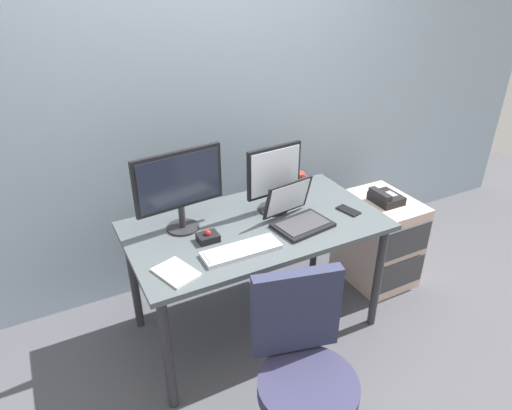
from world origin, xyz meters
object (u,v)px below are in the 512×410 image
desk_phone (385,198)px  cell_phone (348,211)px  file_cabinet (378,240)px  trackball_mouse (208,237)px  paper_notepad (176,272)px  office_chair (303,382)px  monitor_side (274,176)px  monitor_main (179,185)px  coffee_mug (299,179)px  laptop (297,215)px  keyboard (241,250)px

desk_phone → cell_phone: bearing=-160.4°
file_cabinet → trackball_mouse: bearing=-176.2°
paper_notepad → cell_phone: (1.11, 0.11, -0.00)m
file_cabinet → paper_notepad: size_ratio=3.01×
office_chair → monitor_side: size_ratio=2.26×
file_cabinet → desk_phone: (-0.01, -0.02, 0.35)m
file_cabinet → cell_phone: (-0.45, -0.17, 0.44)m
office_chair → monitor_main: (-0.20, 0.95, 0.61)m
monitor_main → trackball_mouse: bearing=-67.2°
file_cabinet → coffee_mug: 0.76m
file_cabinet → coffee_mug: (-0.53, 0.25, 0.49)m
file_cabinet → monitor_main: monitor_main is taller
cell_phone → monitor_main: bearing=150.8°
laptop → paper_notepad: 0.77m
keyboard → cell_phone: (0.75, 0.09, -0.01)m
keyboard → paper_notepad: size_ratio=1.98×
desk_phone → monitor_side: monitor_side is taller
file_cabinet → cell_phone: size_ratio=4.41×
laptop → cell_phone: size_ratio=2.44×
monitor_main → laptop: monitor_main is taller
laptop → trackball_mouse: (-0.52, 0.06, -0.03)m
desk_phone → paper_notepad: (-1.55, -0.27, 0.09)m
paper_notepad → desk_phone: bearing=9.7°
monitor_main → file_cabinet: bearing=-3.9°
keyboard → cell_phone: bearing=7.0°
desk_phone → office_chair: 1.48m
monitor_side → coffee_mug: 0.40m
monitor_main → coffee_mug: size_ratio=5.11×
office_chair → laptop: size_ratio=2.63×
desk_phone → monitor_side: bearing=175.4°
monitor_side → cell_phone: bearing=-30.2°
keyboard → trackball_mouse: (-0.11, 0.18, 0.01)m
file_cabinet → keyboard: keyboard is taller
trackball_mouse → paper_notepad: trackball_mouse is taller
trackball_mouse → coffee_mug: (0.78, 0.34, 0.03)m
trackball_mouse → paper_notepad: bearing=-141.5°
file_cabinet → monitor_side: bearing=176.6°
office_chair → coffee_mug: (0.66, 1.11, 0.39)m
office_chair → paper_notepad: 0.77m
monitor_side → monitor_main: bearing=175.4°
office_chair → trackball_mouse: size_ratio=8.29×
monitor_main → paper_notepad: bearing=-114.2°
coffee_mug → paper_notepad: size_ratio=0.47×
file_cabinet → monitor_main: size_ratio=1.25×
monitor_main → monitor_side: bearing=-4.6°
office_chair → laptop: bearing=60.9°
monitor_side → coffee_mug: bearing=33.9°
keyboard → paper_notepad: keyboard is taller
office_chair → desk_phone: bearing=35.4°
paper_notepad → monitor_side: bearing=24.7°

